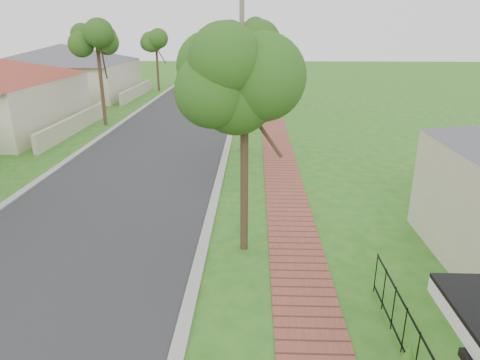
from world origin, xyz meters
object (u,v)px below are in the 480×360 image
(parked_car_white, at_px, (224,85))
(utility_pole, at_px, (242,69))
(parked_car_red, at_px, (217,97))
(near_tree, at_px, (245,77))

(parked_car_white, height_order, utility_pole, utility_pole)
(parked_car_red, xyz_separation_m, parked_car_white, (0.00, 7.67, 0.06))
(near_tree, bearing_deg, parked_car_white, 95.11)
(parked_car_red, bearing_deg, near_tree, -90.03)
(parked_car_red, xyz_separation_m, utility_pole, (2.41, -13.33, 3.33))
(parked_car_red, relative_size, near_tree, 0.65)
(parked_car_red, distance_m, utility_pole, 13.95)
(near_tree, relative_size, utility_pole, 0.75)
(parked_car_red, height_order, utility_pole, utility_pole)
(near_tree, bearing_deg, parked_car_red, 96.75)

